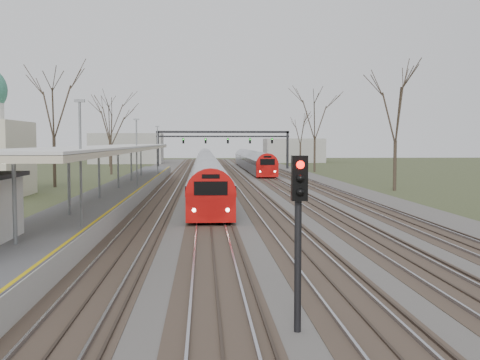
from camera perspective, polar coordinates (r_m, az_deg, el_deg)
The scene contains 9 objects.
track_bed at distance 65.22m, azimuth -0.73°, elevation -0.14°, with size 24.00×160.00×0.22m.
platform at distance 48.06m, azimuth -10.88°, elevation -1.05°, with size 3.50×69.00×1.00m, color #9E9B93.
canopy at distance 43.43m, azimuth -11.69°, elevation 2.97°, with size 4.10×50.00×3.11m.
signal_gantry at distance 95.04m, azimuth -1.59°, elevation 3.98°, with size 21.00×0.59×6.08m.
tree_west_far at distance 59.80m, azimuth -17.29°, elevation 6.97°, with size 5.50×5.50×11.33m.
tree_east_far at distance 54.74m, azimuth 14.56°, elevation 6.58°, with size 5.00×5.00×10.30m.
train_near at distance 75.16m, azimuth -3.21°, elevation 1.44°, with size 2.62×90.21×3.05m.
train_far at distance 91.49m, azimuth 1.13°, elevation 1.84°, with size 2.62×45.21×3.05m.
signal_post at distance 13.48m, azimuth 5.58°, elevation -3.52°, with size 0.35×0.45×4.10m.
Camera 1 is at (-2.87, -10.00, 4.41)m, focal length 45.00 mm.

